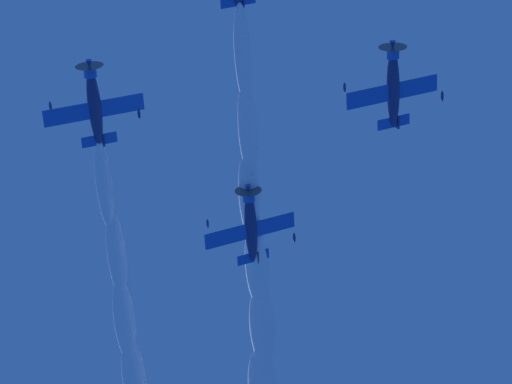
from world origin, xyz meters
The scene contains 3 objects.
airplane_left_wingman centered at (15.17, -11.29, 85.70)m, with size 7.61×7.87×3.72m.
airplane_right_wingman centered at (10.65, 12.69, 85.75)m, with size 7.61×8.03×3.31m.
airplane_slot_tail centered at (24.51, 3.07, 85.80)m, with size 7.61×7.83×3.82m.
Camera 1 is at (-15.30, -7.64, 1.60)m, focal length 76.60 mm.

